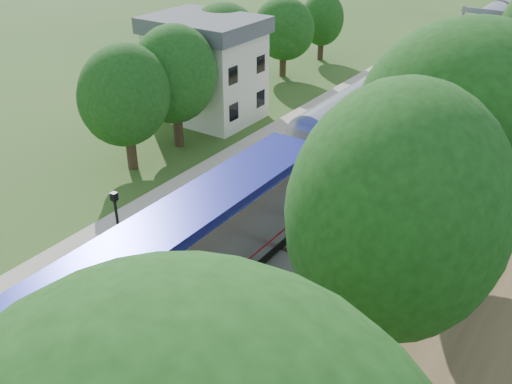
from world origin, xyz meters
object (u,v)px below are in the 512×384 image
Objects in this scene: train at (495,32)px; signal_farside at (439,151)px; lamppost_far at (120,237)px; station_building at (206,68)px; signal_gantry at (504,26)px.

signal_farside reaches higher than train.
train is 29.08× the size of lamppost_far.
station_building reaches higher than train.
train is at bearing 99.36° from signal_farside.
signal_farside is (20.20, -4.35, -0.36)m from station_building.
signal_gantry reaches higher than train.
signal_farside is (6.20, -37.62, 1.41)m from train.
signal_gantry is at bearing 97.24° from signal_farside.
station_building is 36.14m from train.
signal_gantry reaches higher than signal_farside.
train is (14.00, 33.27, -1.77)m from station_building.
station_building reaches higher than signal_farside.
signal_farside is at bearing -80.64° from train.
lamppost_far is (-6.34, -44.19, -2.54)m from signal_gantry.
lamppost_far is at bearing -124.14° from signal_farside.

